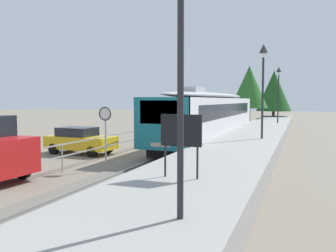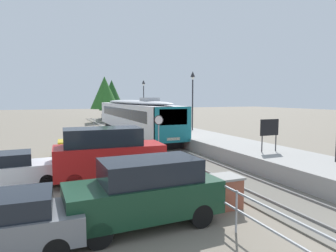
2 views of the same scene
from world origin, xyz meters
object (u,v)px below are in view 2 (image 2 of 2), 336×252
platform_lamp_far_end (144,92)px  brick_utility_cabinet (223,191)px  parked_hatchback_grey (1,225)px  platform_notice_board (269,128)px  speed_limit_sign (159,126)px  commuter_train (134,115)px  parked_hatchback_white (11,170)px  platform_lamp_mid_platform (193,89)px  parked_hatchback_yellow (88,143)px  parked_suv_dark_green (145,191)px  parked_van_red (108,154)px

platform_lamp_far_end → brick_utility_cabinet: 31.11m
platform_lamp_far_end → parked_hatchback_grey: platform_lamp_far_end is taller
platform_notice_board → speed_limit_sign: speed_limit_sign is taller
platform_lamp_far_end → speed_limit_sign: bearing=-105.4°
commuter_train → platform_notice_board: (3.08, -16.36, 0.04)m
platform_lamp_far_end → parked_hatchback_white: 28.55m
platform_lamp_mid_platform → platform_notice_board: bearing=-95.5°
platform_lamp_mid_platform → platform_lamp_far_end: (0.00, 14.63, 0.00)m
parked_hatchback_yellow → parked_hatchback_white: bearing=-122.2°
speed_limit_sign → parked_hatchback_grey: 11.79m
platform_lamp_far_end → parked_hatchback_grey: bearing=-113.7°
parked_hatchback_white → parked_hatchback_grey: bearing=-86.6°
platform_notice_board → parked_suv_dark_green: bearing=-152.6°
commuter_train → platform_lamp_far_end: (4.17, 9.62, 2.47)m
parked_van_red → parked_hatchback_yellow: parked_van_red is taller
platform_notice_board → parked_hatchback_white: platform_notice_board is taller
platform_lamp_far_end → parked_suv_dark_green: platform_lamp_far_end is taller
brick_utility_cabinet → parked_hatchback_white: parked_hatchback_white is taller
platform_lamp_far_end → speed_limit_sign: platform_lamp_far_end is taller
brick_utility_cabinet → parked_hatchback_grey: (-6.80, -0.67, 0.22)m
speed_limit_sign → brick_utility_cabinet: size_ratio=2.32×
parked_hatchback_grey → parked_hatchback_white: bearing=93.4°
speed_limit_sign → parked_hatchback_yellow: bearing=136.7°
parked_suv_dark_green → parked_hatchback_white: parked_suv_dark_green is taller
speed_limit_sign → parked_hatchback_white: 8.48m
platform_lamp_far_end → parked_hatchback_grey: 33.84m
parked_hatchback_white → commuter_train: bearing=57.1°
platform_lamp_mid_platform → parked_hatchback_yellow: platform_lamp_mid_platform is taller
platform_lamp_far_end → parked_hatchback_yellow: bearing=-118.4°
speed_limit_sign → platform_notice_board: bearing=-40.4°
parked_suv_dark_green → parked_hatchback_grey: parked_suv_dark_green is taller
platform_lamp_mid_platform → speed_limit_sign: size_ratio=1.91×
parked_hatchback_grey → parked_hatchback_yellow: same height
parked_suv_dark_green → parked_hatchback_yellow: (-0.11, 12.25, -0.27)m
speed_limit_sign → parked_van_red: speed_limit_sign is taller
parked_van_red → brick_utility_cabinet: bearing=-56.7°
commuter_train → speed_limit_sign: size_ratio=7.36×
platform_notice_board → speed_limit_sign: bearing=139.6°
brick_utility_cabinet → parked_van_red: size_ratio=0.24×
speed_limit_sign → brick_utility_cabinet: (-0.71, -8.32, -1.55)m
platform_notice_board → parked_van_red: (-8.76, 0.64, -0.89)m
speed_limit_sign → parked_suv_dark_green: bearing=-113.2°
speed_limit_sign → platform_lamp_far_end: bearing=74.6°
platform_lamp_far_end → parked_van_red: 27.39m
platform_notice_board → brick_utility_cabinet: (-5.63, -4.13, -1.61)m
platform_notice_board → brick_utility_cabinet: 7.17m
parked_hatchback_yellow → parked_suv_dark_green: bearing=-89.5°
platform_lamp_mid_platform → parked_van_red: 14.92m
platform_notice_board → parked_hatchback_white: 12.95m
parked_van_red → parked_hatchback_yellow: (0.02, 7.14, -0.50)m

